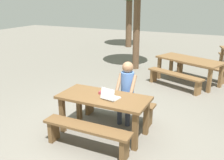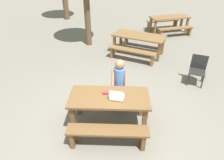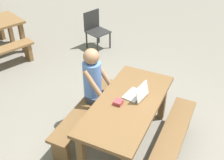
% 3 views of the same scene
% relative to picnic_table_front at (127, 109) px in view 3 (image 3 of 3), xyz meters
% --- Properties ---
extents(ground_plane, '(30.00, 30.00, 0.00)m').
position_rel_picnic_table_front_xyz_m(ground_plane, '(0.00, 0.00, -0.63)').
color(ground_plane, slate).
extents(picnic_table_front, '(1.68, 0.79, 0.75)m').
position_rel_picnic_table_front_xyz_m(picnic_table_front, '(0.00, 0.00, 0.00)').
color(picnic_table_front, brown).
rests_on(picnic_table_front, ground).
extents(bench_near, '(1.58, 0.30, 0.45)m').
position_rel_picnic_table_front_xyz_m(bench_near, '(0.00, -0.64, -0.30)').
color(bench_near, brown).
rests_on(bench_near, ground).
extents(bench_far, '(1.58, 0.30, 0.45)m').
position_rel_picnic_table_front_xyz_m(bench_far, '(0.00, 0.64, -0.30)').
color(bench_far, brown).
rests_on(bench_far, ground).
extents(laptop, '(0.32, 0.30, 0.22)m').
position_rel_picnic_table_front_xyz_m(laptop, '(0.16, -0.07, 0.17)').
color(laptop, silver).
rests_on(laptop, picnic_table_front).
extents(small_pouch, '(0.12, 0.10, 0.05)m').
position_rel_picnic_table_front_xyz_m(small_pouch, '(-0.08, 0.10, 0.15)').
color(small_pouch, '#993338').
rests_on(small_pouch, picnic_table_front).
extents(person_seated, '(0.37, 0.39, 1.29)m').
position_rel_picnic_table_front_xyz_m(person_seated, '(0.21, 0.60, 0.12)').
color(person_seated, '#333847').
rests_on(person_seated, ground).
extents(plastic_chair, '(0.57, 0.57, 0.84)m').
position_rel_picnic_table_front_xyz_m(plastic_chair, '(2.48, 1.80, -0.18)').
color(plastic_chair, '#262626').
rests_on(plastic_chair, ground).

